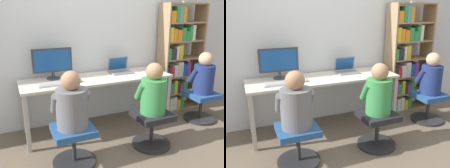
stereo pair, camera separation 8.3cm
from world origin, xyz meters
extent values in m
plane|color=brown|center=(0.00, 0.00, 0.00)|extent=(14.00, 14.00, 0.00)
cube|color=silver|center=(0.00, 0.70, 1.30)|extent=(10.00, 0.05, 2.60)
cube|color=beige|center=(0.00, 0.32, 0.74)|extent=(2.08, 0.63, 0.03)
cube|color=#ADA497|center=(-1.00, 0.04, 0.36)|extent=(0.05, 0.05, 0.73)
cube|color=#ADA497|center=(1.00, 0.04, 0.36)|extent=(0.05, 0.05, 0.73)
cube|color=#ADA497|center=(-1.00, 0.59, 0.36)|extent=(0.05, 0.05, 0.73)
cube|color=#ADA497|center=(1.00, 0.59, 0.36)|extent=(0.05, 0.05, 0.73)
cylinder|color=#333338|center=(-0.57, 0.50, 0.76)|extent=(0.18, 0.18, 0.01)
cylinder|color=#333338|center=(-0.57, 0.50, 0.81)|extent=(0.04, 0.04, 0.08)
cube|color=#333338|center=(-0.57, 0.50, 1.01)|extent=(0.53, 0.02, 0.32)
cube|color=#19478C|center=(-0.57, 0.48, 1.01)|extent=(0.48, 0.01, 0.28)
cube|color=gray|center=(0.40, 0.40, 0.77)|extent=(0.33, 0.21, 0.02)
cube|color=slate|center=(0.40, 0.40, 0.78)|extent=(0.29, 0.16, 0.00)
cube|color=gray|center=(0.40, 0.52, 0.88)|extent=(0.33, 0.05, 0.21)
cube|color=#19478C|center=(0.40, 0.52, 0.88)|extent=(0.29, 0.04, 0.17)
cube|color=#B2B2B7|center=(-0.60, 0.19, 0.77)|extent=(0.45, 0.13, 0.02)
cube|color=#97979C|center=(-0.60, 0.19, 0.78)|extent=(0.41, 0.11, 0.00)
ellipsoid|color=#99999E|center=(-0.29, 0.21, 0.78)|extent=(0.07, 0.09, 0.04)
cylinder|color=#262628|center=(-0.57, -0.41, 0.02)|extent=(0.49, 0.49, 0.04)
cylinder|color=#262628|center=(-0.57, -0.41, 0.20)|extent=(0.05, 0.05, 0.34)
cube|color=#234C84|center=(-0.57, -0.41, 0.41)|extent=(0.44, 0.42, 0.07)
cylinder|color=#262628|center=(0.44, -0.42, 0.02)|extent=(0.49, 0.49, 0.04)
cylinder|color=#262628|center=(0.44, -0.42, 0.20)|extent=(0.05, 0.05, 0.34)
cube|color=black|center=(0.44, -0.42, 0.41)|extent=(0.44, 0.42, 0.07)
cylinder|color=slate|center=(-0.57, -0.41, 0.66)|extent=(0.34, 0.34, 0.43)
sphere|color=#A87A56|center=(-0.57, -0.41, 0.97)|extent=(0.21, 0.21, 0.21)
cylinder|color=slate|center=(-0.73, -0.34, 0.72)|extent=(0.09, 0.20, 0.25)
cylinder|color=slate|center=(-0.41, -0.34, 0.72)|extent=(0.09, 0.20, 0.25)
cylinder|color=#388C47|center=(0.44, -0.42, 0.66)|extent=(0.31, 0.31, 0.43)
sphere|color=#A87A56|center=(0.44, -0.42, 0.97)|extent=(0.21, 0.21, 0.21)
cylinder|color=#388C47|center=(0.29, -0.36, 0.72)|extent=(0.09, 0.20, 0.25)
cylinder|color=#388C47|center=(0.58, -0.36, 0.72)|extent=(0.09, 0.20, 0.25)
cube|color=#997A56|center=(1.18, 0.48, 0.88)|extent=(0.02, 0.30, 1.76)
cube|color=#997A56|center=(1.89, 0.48, 0.88)|extent=(0.02, 0.30, 1.76)
cube|color=#997A56|center=(1.53, 0.48, 0.01)|extent=(0.69, 0.29, 0.02)
cube|color=#997A56|center=(1.53, 0.48, 0.30)|extent=(0.69, 0.29, 0.02)
cube|color=#997A56|center=(1.53, 0.48, 0.59)|extent=(0.69, 0.29, 0.02)
cube|color=#997A56|center=(1.53, 0.48, 0.88)|extent=(0.69, 0.29, 0.02)
cube|color=#997A56|center=(1.53, 0.48, 1.17)|extent=(0.69, 0.29, 0.02)
cube|color=#997A56|center=(1.53, 0.48, 1.46)|extent=(0.69, 0.29, 0.02)
cube|color=#997A56|center=(1.53, 0.48, 1.75)|extent=(0.69, 0.29, 0.02)
cube|color=teal|center=(1.24, 0.42, 0.12)|extent=(0.09, 0.18, 0.18)
cube|color=silver|center=(1.32, 0.46, 0.13)|extent=(0.06, 0.25, 0.21)
cube|color=silver|center=(1.39, 0.45, 0.14)|extent=(0.07, 0.23, 0.23)
cube|color=gold|center=(1.47, 0.45, 0.11)|extent=(0.07, 0.23, 0.17)
cube|color=#2D8C47|center=(1.54, 0.45, 0.12)|extent=(0.06, 0.23, 0.19)
cube|color=#8C338C|center=(1.24, 0.43, 0.43)|extent=(0.09, 0.20, 0.23)
cube|color=#2D8C47|center=(1.32, 0.46, 0.40)|extent=(0.06, 0.25, 0.17)
cube|color=gold|center=(1.39, 0.42, 0.42)|extent=(0.06, 0.17, 0.22)
cube|color=#262628|center=(1.45, 0.45, 0.42)|extent=(0.05, 0.24, 0.21)
cube|color=#8C338C|center=(1.50, 0.43, 0.39)|extent=(0.05, 0.19, 0.16)
cube|color=#2D8C47|center=(1.57, 0.42, 0.40)|extent=(0.08, 0.19, 0.18)
cube|color=#262628|center=(1.23, 0.43, 0.69)|extent=(0.05, 0.19, 0.18)
cube|color=red|center=(1.29, 0.43, 0.68)|extent=(0.07, 0.19, 0.16)
cube|color=silver|center=(1.37, 0.44, 0.70)|extent=(0.08, 0.21, 0.19)
cube|color=silver|center=(1.46, 0.42, 0.72)|extent=(0.09, 0.19, 0.24)
cube|color=#1E4C9E|center=(1.55, 0.42, 0.70)|extent=(0.09, 0.18, 0.20)
cube|color=#8C338C|center=(1.62, 0.42, 0.71)|extent=(0.06, 0.19, 0.22)
cube|color=#2D8C47|center=(1.22, 0.45, 0.98)|extent=(0.04, 0.24, 0.18)
cube|color=#262628|center=(1.30, 0.42, 0.98)|extent=(0.09, 0.17, 0.18)
cube|color=silver|center=(1.37, 0.43, 0.99)|extent=(0.04, 0.19, 0.21)
cube|color=gold|center=(1.43, 0.44, 1.00)|extent=(0.07, 0.21, 0.22)
cube|color=gold|center=(1.23, 0.42, 1.29)|extent=(0.06, 0.19, 0.22)
cube|color=orange|center=(1.30, 0.42, 1.28)|extent=(0.07, 0.18, 0.19)
cube|color=orange|center=(1.38, 0.44, 1.27)|extent=(0.08, 0.23, 0.17)
cube|color=#2D8C47|center=(1.47, 0.43, 1.28)|extent=(0.08, 0.20, 0.20)
cube|color=#2D8C47|center=(1.54, 0.42, 1.25)|extent=(0.05, 0.17, 0.15)
cube|color=#2D8C47|center=(1.60, 0.42, 1.29)|extent=(0.06, 0.18, 0.22)
cube|color=silver|center=(1.66, 0.45, 1.30)|extent=(0.05, 0.23, 0.24)
cube|color=orange|center=(1.24, 0.45, 1.55)|extent=(0.09, 0.23, 0.17)
cube|color=#2D8C47|center=(1.32, 0.42, 1.59)|extent=(0.05, 0.17, 0.24)
cube|color=teal|center=(1.38, 0.43, 1.59)|extent=(0.06, 0.19, 0.23)
cube|color=orange|center=(1.45, 0.44, 1.58)|extent=(0.06, 0.23, 0.22)
cube|color=#B2B2B7|center=(1.46, 0.39, 1.77)|extent=(0.07, 0.03, 0.02)
cylinder|color=#262628|center=(1.54, -0.08, 0.02)|extent=(0.49, 0.49, 0.04)
cylinder|color=#262628|center=(1.54, -0.08, 0.20)|extent=(0.05, 0.05, 0.34)
cube|color=#234C84|center=(1.54, -0.08, 0.41)|extent=(0.44, 0.42, 0.07)
cylinder|color=navy|center=(1.54, -0.08, 0.66)|extent=(0.30, 0.30, 0.43)
sphere|color=tan|center=(1.54, -0.08, 0.96)|extent=(0.20, 0.20, 0.20)
cylinder|color=navy|center=(1.40, -0.02, 0.72)|extent=(0.08, 0.19, 0.24)
cylinder|color=navy|center=(1.69, -0.02, 0.72)|extent=(0.08, 0.19, 0.24)
camera|label=1|loc=(-1.17, -2.80, 1.67)|focal=40.00mm
camera|label=2|loc=(-1.09, -2.84, 1.67)|focal=40.00mm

